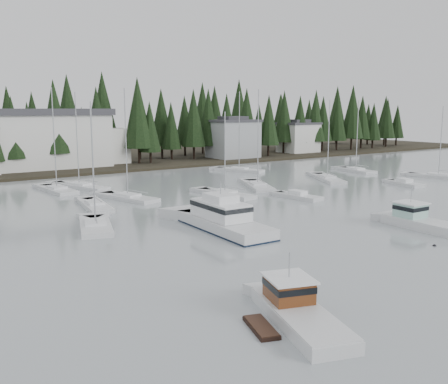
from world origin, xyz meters
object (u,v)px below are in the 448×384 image
(house_east_b, at_px, (298,137))
(sailboat_13, at_px, (95,207))
(house_east_a, at_px, (233,138))
(cabin_cruiser_center, at_px, (223,222))
(runabout_1, at_px, (297,197))
(sailboat_12, at_px, (57,191))
(sailboat_7, at_px, (239,171))
(sailboat_10, at_px, (438,177))
(sailboat_0, at_px, (96,228))
(sailboat_5, at_px, (258,187))
(sailboat_11, at_px, (79,187))
(harbor_inn, at_px, (52,139))
(sailboat_6, at_px, (327,180))
(sailboat_9, at_px, (356,171))
(sailboat_1, at_px, (225,195))
(lobster_boat_brown, at_px, (296,313))
(sailboat_3, at_px, (128,199))
(lobster_boat_teal, at_px, (420,222))
(runabout_2, at_px, (404,184))

(house_east_b, height_order, sailboat_13, sailboat_13)
(house_east_a, distance_m, cabin_cruiser_center, 66.68)
(runabout_1, bearing_deg, sailboat_12, 37.95)
(house_east_a, bearing_deg, sailboat_7, -123.08)
(sailboat_10, xyz_separation_m, sailboat_12, (-56.29, 22.48, 0.02))
(sailboat_0, height_order, sailboat_5, sailboat_5)
(sailboat_11, bearing_deg, house_east_b, -89.71)
(harbor_inn, distance_m, cabin_cruiser_center, 57.78)
(sailboat_6, relative_size, sailboat_10, 1.08)
(sailboat_6, relative_size, sailboat_9, 1.00)
(cabin_cruiser_center, height_order, sailboat_9, sailboat_9)
(sailboat_9, bearing_deg, sailboat_11, 87.04)
(house_east_a, height_order, sailboat_9, sailboat_9)
(harbor_inn, distance_m, sailboat_13, 41.19)
(cabin_cruiser_center, height_order, sailboat_1, sailboat_1)
(sailboat_0, height_order, sailboat_11, sailboat_11)
(house_east_b, height_order, runabout_1, house_east_b)
(house_east_a, distance_m, sailboat_13, 58.51)
(house_east_b, height_order, sailboat_10, sailboat_10)
(lobster_boat_brown, xyz_separation_m, cabin_cruiser_center, (8.66, 19.28, 0.33))
(sailboat_3, distance_m, sailboat_10, 52.01)
(sailboat_0, bearing_deg, house_east_b, -38.44)
(house_east_a, xyz_separation_m, sailboat_0, (-49.70, -45.82, -4.84))
(sailboat_5, xyz_separation_m, sailboat_7, (9.08, 16.66, 0.02))
(harbor_inn, xyz_separation_m, sailboat_10, (49.14, -48.54, -5.71))
(lobster_boat_teal, height_order, sailboat_13, sailboat_13)
(sailboat_13, bearing_deg, sailboat_10, -90.09)
(lobster_boat_brown, relative_size, sailboat_11, 0.60)
(sailboat_1, bearing_deg, sailboat_11, 29.55)
(house_east_a, relative_size, sailboat_1, 0.92)
(sailboat_5, height_order, sailboat_13, sailboat_5)
(lobster_boat_brown, xyz_separation_m, sailboat_9, (54.07, 41.78, -0.38))
(cabin_cruiser_center, relative_size, sailboat_9, 0.92)
(lobster_boat_brown, bearing_deg, sailboat_7, -15.60)
(sailboat_10, distance_m, runabout_2, 11.83)
(sailboat_6, distance_m, sailboat_7, 17.87)
(cabin_cruiser_center, xyz_separation_m, sailboat_1, (11.02, 15.29, -0.73))
(sailboat_6, height_order, sailboat_12, sailboat_12)
(sailboat_1, distance_m, sailboat_9, 35.14)
(house_east_b, bearing_deg, lobster_boat_teal, -125.04)
(sailboat_0, relative_size, sailboat_10, 0.99)
(lobster_boat_teal, xyz_separation_m, runabout_2, (22.46, 17.63, -0.40))
(house_east_a, distance_m, runabout_1, 50.37)
(sailboat_11, relative_size, runabout_1, 2.05)
(sailboat_10, bearing_deg, sailboat_1, 65.26)
(cabin_cruiser_center, distance_m, sailboat_13, 18.40)
(lobster_boat_teal, relative_size, sailboat_13, 0.65)
(sailboat_1, relative_size, runabout_1, 1.66)
(cabin_cruiser_center, xyz_separation_m, sailboat_9, (45.41, 22.50, -0.71))
(sailboat_7, height_order, sailboat_10, sailboat_7)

